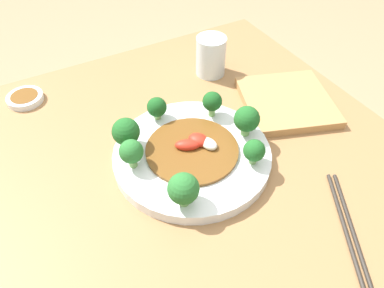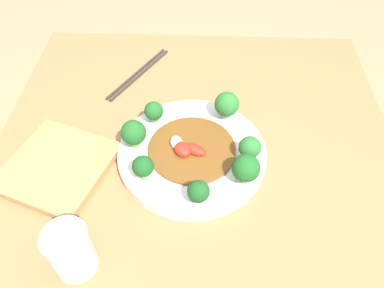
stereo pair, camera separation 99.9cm
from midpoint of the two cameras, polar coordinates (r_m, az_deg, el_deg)
name	(u,v)px [view 2 (the right image)]	position (r m, az deg, el deg)	size (l,w,h in m)	color
ground_plane	(194,284)	(1.37, -6.95, -39.05)	(8.00, 8.00, 0.00)	#9E8460
table	(194,236)	(0.99, -9.52, -38.16)	(0.93, 0.90, 0.76)	olive
plate	(192,154)	(0.60, -16.12, -36.58)	(0.32, 0.32, 0.02)	silver
broccoli_west	(198,192)	(0.57, -19.22, -48.94)	(0.04, 0.04, 0.05)	#89B76B
broccoli_north	(134,133)	(0.60, -30.47, -31.99)	(0.05, 0.05, 0.07)	#70A356
broccoli_south	(250,148)	(0.54, -2.48, -40.06)	(0.05, 0.05, 0.06)	#70A356
broccoli_southwest	(246,168)	(0.54, -4.70, -45.69)	(0.06, 0.06, 0.07)	#7AAD5B
broccoli_northeast	(154,111)	(0.60, -24.18, -26.35)	(0.04, 0.04, 0.05)	#70A356
broccoli_southeast	(227,105)	(0.56, -6.54, -26.74)	(0.06, 0.06, 0.07)	#7AAD5B
broccoli_northwest	(143,167)	(0.59, -31.05, -40.73)	(0.04, 0.04, 0.06)	#7AAD5B
stirfry_center	(190,149)	(0.59, -17.01, -36.44)	(0.19, 0.19, 0.02)	brown
drinking_glass	(71,251)	(0.67, -50.41, -49.78)	(0.08, 0.08, 0.10)	silver
chopsticks	(139,74)	(0.73, -22.83, -11.81)	(0.22, 0.14, 0.01)	#2D2823
cutting_board	(58,167)	(0.72, -43.22, -32.42)	(0.26, 0.26, 0.02)	#AD7F4C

